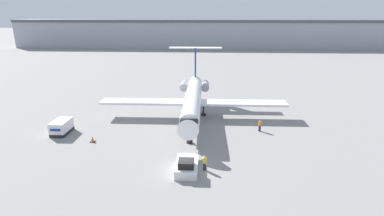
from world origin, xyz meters
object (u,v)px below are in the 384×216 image
pushback_tug (187,166)px  worker_near_tug (205,163)px  luggage_cart (62,127)px  worker_by_wing (260,125)px  airplane_main (193,98)px  traffic_cone_left (93,139)px

pushback_tug → worker_near_tug: worker_near_tug is taller
luggage_cart → worker_by_wing: bearing=4.7°
luggage_cart → worker_by_wing: luggage_cart is taller
pushback_tug → worker_by_wing: bearing=50.9°
airplane_main → pushback_tug: size_ratio=6.82×
airplane_main → worker_by_wing: 11.69m
luggage_cart → worker_near_tug: bearing=-24.7°
airplane_main → worker_by_wing: bearing=-30.1°
traffic_cone_left → worker_by_wing: bearing=12.4°
pushback_tug → worker_by_wing: (9.69, 11.90, 0.26)m
pushback_tug → traffic_cone_left: pushback_tug is taller
worker_near_tug → worker_by_wing: 14.01m
luggage_cart → worker_by_wing: (28.10, 2.29, -0.07)m
airplane_main → traffic_cone_left: bearing=-139.9°
airplane_main → traffic_cone_left: (-12.75, -10.75, -2.75)m
traffic_cone_left → worker_near_tug: bearing=-24.1°
traffic_cone_left → airplane_main: bearing=40.1°
worker_by_wing → pushback_tug: bearing=-129.1°
worker_by_wing → luggage_cart: bearing=-175.3°
airplane_main → worker_near_tug: bearing=-83.0°
airplane_main → pushback_tug: (0.24, -17.66, -2.50)m
pushback_tug → traffic_cone_left: 14.72m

